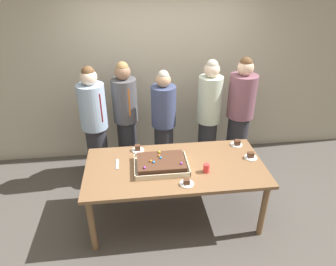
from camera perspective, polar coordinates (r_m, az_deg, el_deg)
name	(u,v)px	position (r m, az deg, el deg)	size (l,w,h in m)	color
ground_plane	(175,215)	(3.93, 1.24, -15.14)	(12.00, 12.00, 0.00)	#4C4742
interior_back_panel	(161,62)	(4.58, -1.39, 13.29)	(8.00, 0.12, 3.00)	#B2A893
party_table	(175,171)	(3.50, 1.36, -7.23)	(2.03, 0.99, 0.74)	brown
sheet_cake	(161,164)	(3.41, -1.32, -5.83)	(0.60, 0.45, 0.12)	beige
plated_slice_near_left	(138,149)	(3.73, -5.73, -2.99)	(0.15, 0.15, 0.08)	white
plated_slice_near_right	(237,143)	(3.92, 12.87, -1.92)	(0.15, 0.15, 0.07)	white
plated_slice_far_left	(187,183)	(3.18, 3.54, -9.37)	(0.15, 0.15, 0.07)	white
plated_slice_far_right	(251,156)	(3.71, 15.34, -4.23)	(0.15, 0.15, 0.07)	white
drink_cup_nearest	(206,168)	(3.36, 7.25, -6.58)	(0.07, 0.07, 0.10)	red
cake_server_utensil	(117,164)	(3.52, -9.56, -5.81)	(0.03, 0.20, 0.01)	silver
person_serving_front	(209,116)	(4.29, 7.66, 3.13)	(0.33, 0.33, 1.69)	#28282D
person_green_shirt_behind	(240,116)	(4.40, 13.36, 3.23)	(0.38, 0.38, 1.72)	#28282D
person_striped_tie_right	(95,125)	(4.16, -13.64, 1.43)	(0.35, 0.35, 1.68)	#28282D
person_far_right_suit	(164,125)	(4.14, -0.82, 1.52)	(0.33, 0.33, 1.60)	#28282D
person_left_edge_reaching	(126,117)	(4.32, -7.95, 2.96)	(0.34, 0.34, 1.66)	#28282D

